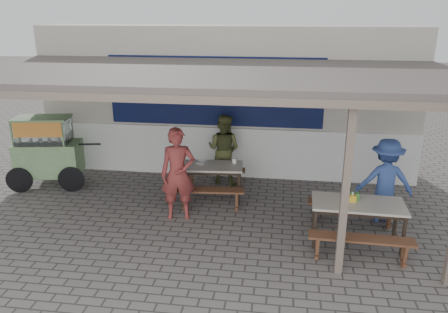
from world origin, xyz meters
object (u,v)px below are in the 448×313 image
tissue_box (352,198)px  condiment_jar (234,161)px  table_right (358,207)px  patron_wall_side (224,149)px  patron_right_table (385,181)px  bench_right_wall (352,208)px  bench_left_wall (215,174)px  vendor_cart (47,149)px  table_left (213,169)px  bench_right_street (361,243)px  patron_street_side (178,174)px  condiment_bowl (201,163)px  donation_box (354,196)px  bench_left_street (211,195)px

tissue_box → condiment_jar: size_ratio=1.15×
table_right → patron_wall_side: size_ratio=0.95×
table_right → condiment_jar: (-2.31, 1.72, 0.12)m
patron_right_table → bench_right_wall: bearing=24.6°
patron_right_table → bench_left_wall: bearing=-20.1°
bench_left_wall → vendor_cart: 3.81m
bench_left_wall → bench_right_wall: bearing=-31.8°
bench_left_wall → table_right: size_ratio=0.88×
table_left → patron_right_table: 3.41m
table_right → bench_right_street: bearing=-90.0°
vendor_cart → patron_street_side: patron_street_side is taller
bench_left_wall → condiment_jar: size_ratio=13.79×
vendor_cart → condiment_bowl: (3.53, -0.13, -0.10)m
tissue_box → patron_street_side: bearing=171.1°
patron_street_side → donation_box: (3.18, -0.40, -0.08)m
table_left → condiment_bowl: condiment_bowl is taller
bench_left_street → condiment_jar: (0.38, 0.79, 0.47)m
bench_left_street → patron_wall_side: (0.05, 1.51, 0.48)m
vendor_cart → table_right: bearing=-25.3°
table_left → vendor_cart: bearing=172.3°
patron_right_table → condiment_jar: (-2.92, 0.77, -0.01)m
table_left → bench_right_street: table_left is taller
patron_right_table → condiment_bowl: bearing=-11.2°
patron_right_table → table_right: bearing=55.5°
table_left → bench_left_wall: table_left is taller
patron_wall_side → patron_right_table: bearing=172.2°
condiment_jar → condiment_bowl: (-0.70, -0.15, -0.02)m
bench_right_street → patron_right_table: (0.64, 1.61, 0.47)m
bench_right_street → patron_right_table: bearing=70.4°
bench_left_wall → condiment_bowl: 0.72m
tissue_box → patron_right_table: bearing=51.8°
bench_left_street → table_right: bearing=-23.8°
bench_left_street → tissue_box: tissue_box is taller
bench_left_wall → bench_right_wall: 3.16m
bench_left_street → donation_box: 2.79m
table_right → bench_right_street: 0.74m
table_left → bench_right_street: bearing=-43.4°
bench_left_street → patron_street_side: bearing=-149.6°
bench_right_street → condiment_bowl: condiment_bowl is taller
patron_right_table → tissue_box: size_ratio=14.15×
bench_left_street → bench_right_wall: bearing=-10.5°
table_left → vendor_cart: 3.81m
table_right → vendor_cart: 6.76m
bench_left_wall → patron_wall_side: size_ratio=0.84×
donation_box → patron_wall_side: bearing=138.2°
bench_left_wall → vendor_cart: bearing=-178.8°
table_left → condiment_bowl: size_ratio=5.98×
patron_right_table → table_left: bearing=-11.0°
table_right → vendor_cart: vendor_cart is taller
bench_right_street → tissue_box: tissue_box is taller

